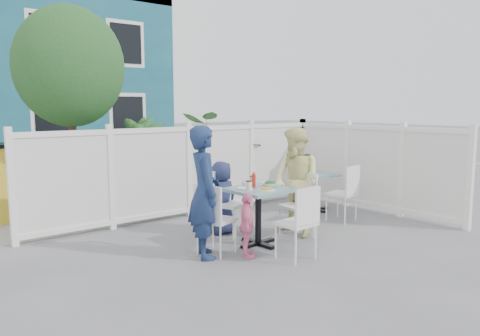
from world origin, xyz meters
TOP-DOWN VIEW (x-y plane):
  - ground at (0.00, 0.00)m, footprint 80.00×80.00m
  - near_sidewalk at (0.00, 3.80)m, footprint 24.00×2.60m
  - street at (0.00, 7.50)m, footprint 24.00×5.00m
  - far_sidewalk at (0.00, 10.60)m, footprint 24.00×1.60m
  - fence_back at (0.10, 2.40)m, footprint 5.86×0.08m
  - fence_right at (3.00, 0.60)m, footprint 0.08×3.66m
  - tree at (-1.60, 3.30)m, footprint 1.80×1.62m
  - potted_shrub_a at (-0.55, 3.10)m, footprint 1.39×1.39m
  - potted_shrub_b at (1.37, 3.00)m, footprint 1.73×1.53m
  - main_table at (-0.09, 0.30)m, footprint 0.81×0.81m
  - spare_table at (2.21, 1.27)m, footprint 0.77×0.77m
  - chair_left at (-0.87, 0.33)m, footprint 0.53×0.54m
  - chair_right at (0.70, 0.22)m, footprint 0.48×0.50m
  - chair_back at (-0.14, 1.03)m, footprint 0.58×0.57m
  - chair_near at (-0.11, -0.53)m, footprint 0.44×0.43m
  - chair_spare at (1.94, 0.37)m, footprint 0.50×0.49m
  - man at (-0.97, 0.36)m, footprint 0.62×0.74m
  - woman at (0.68, 0.32)m, footprint 0.65×0.82m
  - boy at (-0.14, 1.10)m, footprint 0.56×0.37m
  - toddler at (-0.58, -0.03)m, footprint 0.47×0.53m
  - plate_main at (-0.09, 0.13)m, footprint 0.23×0.23m
  - plate_side at (-0.26, 0.40)m, footprint 0.23×0.23m
  - salad_bowl at (0.12, 0.29)m, footprint 0.24×0.24m
  - coffee_cup_a at (-0.31, 0.26)m, footprint 0.08×0.08m
  - coffee_cup_b at (-0.01, 0.53)m, footprint 0.09×0.09m
  - ketchup_bottle at (-0.10, 0.39)m, footprint 0.06×0.06m
  - salt_shaker at (-0.19, 0.54)m, footprint 0.03×0.03m
  - pepper_shaker at (-0.16, 0.56)m, footprint 0.03×0.03m

SIDE VIEW (x-z plane):
  - ground at x=0.00m, z-range 0.00..0.00m
  - street at x=0.00m, z-range 0.00..0.01m
  - near_sidewalk at x=0.00m, z-range 0.00..0.01m
  - far_sidewalk at x=0.00m, z-range 0.00..0.01m
  - toddler at x=-0.58m, z-range 0.00..0.86m
  - spare_table at x=2.21m, z-range 0.19..0.90m
  - chair_left at x=-0.87m, z-range 0.08..1.03m
  - chair_near at x=-0.11m, z-range 0.08..1.03m
  - chair_spare at x=1.94m, z-range 0.08..1.04m
  - chair_right at x=0.70m, z-range 0.08..1.05m
  - boy at x=-0.14m, z-range 0.00..1.13m
  - chair_back at x=-0.14m, z-range 0.08..1.07m
  - main_table at x=-0.09m, z-range 0.22..1.04m
  - fence_right at x=3.00m, z-range -0.02..1.58m
  - fence_back at x=0.10m, z-range -0.02..1.58m
  - plate_main at x=-0.09m, z-range 0.81..0.83m
  - plate_side at x=-0.26m, z-range 0.81..0.83m
  - woman at x=0.68m, z-range 0.00..1.64m
  - salad_bowl at x=0.12m, z-range 0.81..0.87m
  - pepper_shaker at x=-0.16m, z-range 0.81..0.88m
  - salt_shaker at x=-0.19m, z-range 0.81..0.89m
  - man at x=-0.97m, z-range 0.00..1.72m
  - coffee_cup_a at x=-0.31m, z-range 0.81..0.94m
  - coffee_cup_b at x=-0.01m, z-range 0.81..0.94m
  - potted_shrub_a at x=-0.55m, z-range 0.00..1.77m
  - ketchup_bottle at x=-0.10m, z-range 0.81..1.00m
  - potted_shrub_b at x=1.37m, z-range 0.00..1.83m
  - tree at x=-1.60m, z-range 0.80..4.39m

